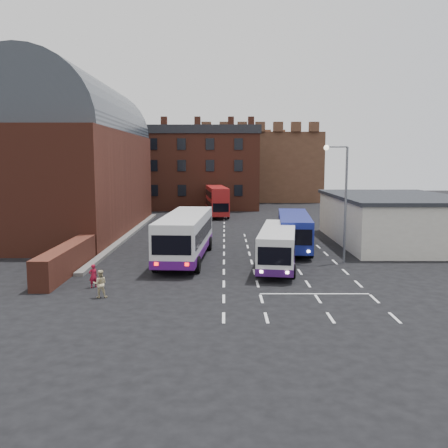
{
  "coord_description": "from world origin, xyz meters",
  "views": [
    {
      "loc": [
        0.04,
        -29.7,
        7.33
      ],
      "look_at": [
        0.0,
        10.0,
        2.2
      ],
      "focal_mm": 40.0,
      "sensor_mm": 36.0,
      "label": 1
    }
  ],
  "objects_px": {
    "bus_white_inbound": "(278,244)",
    "pedestrian_red": "(93,276)",
    "pedestrian_beige": "(100,284)",
    "bus_blue": "(294,229)",
    "street_lamp": "(342,192)",
    "bus_white_outbound": "(186,233)",
    "bus_red_double": "(217,201)"
  },
  "relations": [
    {
      "from": "bus_white_inbound",
      "to": "street_lamp",
      "type": "bearing_deg",
      "value": -153.4
    },
    {
      "from": "pedestrian_red",
      "to": "pedestrian_beige",
      "type": "relative_size",
      "value": 0.91
    },
    {
      "from": "bus_red_double",
      "to": "pedestrian_beige",
      "type": "bearing_deg",
      "value": 75.26
    },
    {
      "from": "bus_blue",
      "to": "pedestrian_beige",
      "type": "xyz_separation_m",
      "value": [
        -12.36,
        -14.5,
        -0.94
      ]
    },
    {
      "from": "bus_white_outbound",
      "to": "bus_blue",
      "type": "height_order",
      "value": "bus_white_outbound"
    },
    {
      "from": "bus_white_inbound",
      "to": "pedestrian_red",
      "type": "xyz_separation_m",
      "value": [
        -11.25,
        -5.58,
        -0.91
      ]
    },
    {
      "from": "bus_white_inbound",
      "to": "pedestrian_beige",
      "type": "distance_m",
      "value": 12.9
    },
    {
      "from": "bus_white_outbound",
      "to": "pedestrian_beige",
      "type": "xyz_separation_m",
      "value": [
        -3.78,
        -10.28,
        -1.23
      ]
    },
    {
      "from": "bus_white_outbound",
      "to": "pedestrian_beige",
      "type": "bearing_deg",
      "value": -106.53
    },
    {
      "from": "street_lamp",
      "to": "pedestrian_red",
      "type": "distance_m",
      "value": 17.91
    },
    {
      "from": "bus_red_double",
      "to": "street_lamp",
      "type": "height_order",
      "value": "street_lamp"
    },
    {
      "from": "bus_blue",
      "to": "street_lamp",
      "type": "bearing_deg",
      "value": 121.21
    },
    {
      "from": "bus_blue",
      "to": "bus_white_inbound",
      "type": "bearing_deg",
      "value": 78.74
    },
    {
      "from": "bus_blue",
      "to": "bus_red_double",
      "type": "distance_m",
      "value": 25.15
    },
    {
      "from": "bus_white_inbound",
      "to": "pedestrian_red",
      "type": "bearing_deg",
      "value": 34.97
    },
    {
      "from": "bus_white_outbound",
      "to": "bus_red_double",
      "type": "xyz_separation_m",
      "value": [
        1.88,
        28.47,
        0.06
      ]
    },
    {
      "from": "bus_white_inbound",
      "to": "bus_red_double",
      "type": "relative_size",
      "value": 1.03
    },
    {
      "from": "bus_white_inbound",
      "to": "street_lamp",
      "type": "distance_m",
      "value": 5.95
    },
    {
      "from": "bus_blue",
      "to": "pedestrian_beige",
      "type": "relative_size",
      "value": 7.1
    },
    {
      "from": "bus_white_inbound",
      "to": "bus_blue",
      "type": "height_order",
      "value": "bus_blue"
    },
    {
      "from": "pedestrian_red",
      "to": "bus_blue",
      "type": "bearing_deg",
      "value": -174.9
    },
    {
      "from": "bus_blue",
      "to": "pedestrian_red",
      "type": "relative_size",
      "value": 7.83
    },
    {
      "from": "bus_red_double",
      "to": "pedestrian_red",
      "type": "relative_size",
      "value": 7.17
    },
    {
      "from": "bus_white_inbound",
      "to": "pedestrian_red",
      "type": "height_order",
      "value": "bus_white_inbound"
    },
    {
      "from": "pedestrian_beige",
      "to": "bus_blue",
      "type": "bearing_deg",
      "value": -140.17
    },
    {
      "from": "bus_blue",
      "to": "pedestrian_red",
      "type": "distance_m",
      "value": 18.2
    },
    {
      "from": "bus_red_double",
      "to": "street_lamp",
      "type": "xyz_separation_m",
      "value": [
        9.26,
        -29.56,
        3.0
      ]
    },
    {
      "from": "bus_white_inbound",
      "to": "street_lamp",
      "type": "height_order",
      "value": "street_lamp"
    },
    {
      "from": "bus_white_outbound",
      "to": "street_lamp",
      "type": "xyz_separation_m",
      "value": [
        11.15,
        -1.09,
        3.06
      ]
    },
    {
      "from": "street_lamp",
      "to": "bus_white_outbound",
      "type": "bearing_deg",
      "value": 174.43
    },
    {
      "from": "pedestrian_red",
      "to": "street_lamp",
      "type": "bearing_deg",
      "value": 166.14
    },
    {
      "from": "bus_blue",
      "to": "bus_red_double",
      "type": "height_order",
      "value": "bus_red_double"
    }
  ]
}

